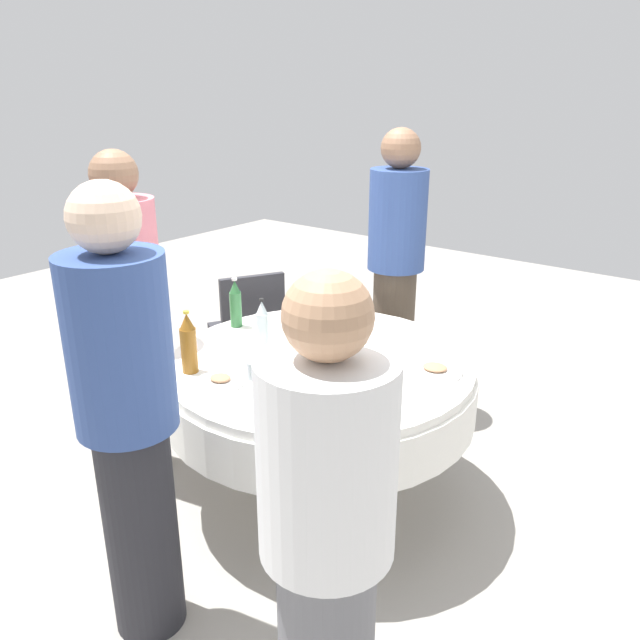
# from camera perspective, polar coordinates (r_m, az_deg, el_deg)

# --- Properties ---
(ground_plane) EXTENTS (10.00, 10.00, 0.00)m
(ground_plane) POSITION_cam_1_polar(r_m,az_deg,el_deg) (3.28, 0.00, -15.45)
(ground_plane) COLOR gray
(dining_table) EXTENTS (1.45, 1.45, 0.74)m
(dining_table) POSITION_cam_1_polar(r_m,az_deg,el_deg) (2.97, 0.00, -6.15)
(dining_table) COLOR white
(dining_table) RESTS_ON ground_plane
(bottle_clear_north) EXTENTS (0.06, 0.06, 0.28)m
(bottle_clear_north) POSITION_cam_1_polar(r_m,az_deg,el_deg) (2.92, -5.26, -0.80)
(bottle_clear_north) COLOR silver
(bottle_clear_north) RESTS_ON dining_table
(bottle_dark_green_far) EXTENTS (0.07, 0.07, 0.28)m
(bottle_dark_green_far) POSITION_cam_1_polar(r_m,az_deg,el_deg) (2.84, -0.96, -1.42)
(bottle_dark_green_far) COLOR #194728
(bottle_dark_green_far) RESTS_ON dining_table
(bottle_amber_west) EXTENTS (0.07, 0.07, 0.26)m
(bottle_amber_west) POSITION_cam_1_polar(r_m,az_deg,el_deg) (2.90, 1.31, -1.06)
(bottle_amber_west) COLOR #8C5619
(bottle_amber_west) RESTS_ON dining_table
(bottle_amber_mid) EXTENTS (0.07, 0.07, 0.29)m
(bottle_amber_mid) POSITION_cam_1_polar(r_m,az_deg,el_deg) (2.79, -11.88, -2.14)
(bottle_amber_mid) COLOR #8C5619
(bottle_amber_mid) RESTS_ON dining_table
(bottle_clear_right) EXTENTS (0.06, 0.06, 0.24)m
(bottle_clear_right) POSITION_cam_1_polar(r_m,az_deg,el_deg) (2.96, -0.82, -0.80)
(bottle_clear_right) COLOR silver
(bottle_clear_right) RESTS_ON dining_table
(bottle_green_front) EXTENTS (0.06, 0.06, 0.26)m
(bottle_green_front) POSITION_cam_1_polar(r_m,az_deg,el_deg) (3.29, -7.69, 1.45)
(bottle_green_front) COLOR #2D6B38
(bottle_green_front) RESTS_ON dining_table
(bottle_dark_green_outer) EXTENTS (0.06, 0.06, 0.26)m
(bottle_dark_green_outer) POSITION_cam_1_polar(r_m,az_deg,el_deg) (2.40, -5.39, -5.91)
(bottle_dark_green_outer) COLOR #194728
(bottle_dark_green_outer) RESTS_ON dining_table
(wine_glass_mid) EXTENTS (0.06, 0.06, 0.16)m
(wine_glass_mid) POSITION_cam_1_polar(r_m,az_deg,el_deg) (2.53, -6.07, -4.73)
(wine_glass_mid) COLOR white
(wine_glass_mid) RESTS_ON dining_table
(wine_glass_right) EXTENTS (0.06, 0.06, 0.14)m
(wine_glass_right) POSITION_cam_1_polar(r_m,az_deg,el_deg) (3.07, 2.98, -0.29)
(wine_glass_right) COLOR white
(wine_glass_right) RESTS_ON dining_table
(wine_glass_front) EXTENTS (0.06, 0.06, 0.14)m
(wine_glass_front) POSITION_cam_1_polar(r_m,az_deg,el_deg) (3.21, 0.44, 0.65)
(wine_glass_front) COLOR white
(wine_glass_front) RESTS_ON dining_table
(plate_left) EXTENTS (0.24, 0.24, 0.04)m
(plate_left) POSITION_cam_1_polar(r_m,az_deg,el_deg) (2.53, 1.86, -7.18)
(plate_left) COLOR white
(plate_left) RESTS_ON dining_table
(plate_near) EXTENTS (0.24, 0.24, 0.04)m
(plate_near) POSITION_cam_1_polar(r_m,az_deg,el_deg) (2.82, 10.41, -4.51)
(plate_near) COLOR white
(plate_near) RESTS_ON dining_table
(plate_south) EXTENTS (0.20, 0.20, 0.04)m
(plate_south) POSITION_cam_1_polar(r_m,az_deg,el_deg) (2.71, -9.05, -5.50)
(plate_south) COLOR white
(plate_south) RESTS_ON dining_table
(fork_far) EXTENTS (0.11, 0.16, 0.00)m
(fork_far) POSITION_cam_1_polar(r_m,az_deg,el_deg) (2.97, 4.58, -3.06)
(fork_far) COLOR silver
(fork_far) RESTS_ON dining_table
(person_north) EXTENTS (0.34, 0.34, 1.67)m
(person_north) POSITION_cam_1_polar(r_m,az_deg,el_deg) (3.23, -16.96, 0.59)
(person_north) COLOR #4C3F33
(person_north) RESTS_ON ground_plane
(person_far) EXTENTS (0.34, 0.34, 1.67)m
(person_far) POSITION_cam_1_polar(r_m,az_deg,el_deg) (2.23, -17.08, -8.44)
(person_far) COLOR #26262B
(person_far) RESTS_ON ground_plane
(person_west) EXTENTS (0.34, 0.34, 1.56)m
(person_west) POSITION_cam_1_polar(r_m,az_deg,el_deg) (1.69, 0.61, -20.54)
(person_west) COLOR slate
(person_west) RESTS_ON ground_plane
(person_mid) EXTENTS (0.34, 0.34, 1.72)m
(person_mid) POSITION_cam_1_polar(r_m,az_deg,el_deg) (3.80, 6.90, 4.78)
(person_mid) COLOR #4C3F33
(person_mid) RESTS_ON ground_plane
(chair_front) EXTENTS (0.54, 0.54, 0.87)m
(chair_front) POSITION_cam_1_polar(r_m,az_deg,el_deg) (3.96, -6.49, -0.50)
(chair_front) COLOR #2D2D33
(chair_front) RESTS_ON ground_plane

